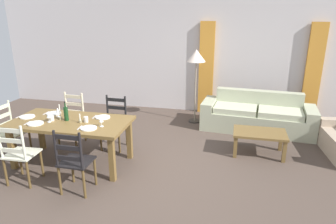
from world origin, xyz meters
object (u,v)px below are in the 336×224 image
(wine_glass_far_left, at_px, (58,110))
(dining_chair_near_left, at_px, (19,154))
(dining_chair_far_right, at_px, (114,123))
(wine_glass_near_right, at_px, (101,120))
(dining_chair_near_right, at_px, (74,161))
(coffee_table, at_px, (260,135))
(coffee_cup_secondary, at_px, (52,118))
(dining_chair_head_west, at_px, (10,131))
(standing_lamp, at_px, (196,60))
(couch, at_px, (257,116))
(dining_table, at_px, (71,126))
(dining_chair_far_left, at_px, (72,119))
(wine_glass_near_left, at_px, (49,115))
(wine_bottle, at_px, (66,113))
(coffee_cup_primary, at_px, (86,119))

(wine_glass_far_left, bearing_deg, dining_chair_near_left, -98.30)
(dining_chair_far_right, distance_m, wine_glass_near_right, 0.97)
(dining_chair_near_right, height_order, coffee_table, dining_chair_near_right)
(coffee_cup_secondary, bearing_deg, dining_chair_head_west, 176.86)
(dining_chair_far_right, relative_size, standing_lamp, 0.59)
(dining_chair_far_right, xyz_separation_m, couch, (2.61, 1.49, -0.19))
(dining_chair_far_right, bearing_deg, standing_lamp, 53.16)
(wine_glass_near_right, distance_m, couch, 3.45)
(dining_chair_near_left, height_order, wine_glass_far_left, dining_chair_near_left)
(dining_table, bearing_deg, dining_chair_far_left, 119.25)
(dining_chair_head_west, bearing_deg, wine_glass_near_left, -7.45)
(wine_glass_far_left, distance_m, coffee_table, 3.47)
(wine_glass_near_left, bearing_deg, wine_glass_far_left, 90.00)
(dining_table, distance_m, couch, 3.80)
(dining_table, height_order, couch, couch)
(couch, bearing_deg, dining_table, -143.60)
(dining_table, xyz_separation_m, wine_glass_near_right, (0.60, -0.12, 0.20))
(dining_chair_head_west, xyz_separation_m, wine_glass_near_left, (0.86, -0.11, 0.38))
(wine_bottle, relative_size, wine_glass_far_left, 1.96)
(dining_chair_near_right, distance_m, standing_lamp, 3.55)
(dining_chair_near_left, distance_m, coffee_table, 3.86)
(wine_glass_near_left, bearing_deg, wine_bottle, 29.92)
(wine_glass_near_right, relative_size, standing_lamp, 0.10)
(dining_chair_near_left, distance_m, standing_lamp, 3.91)
(dining_chair_far_left, bearing_deg, dining_chair_near_left, -89.23)
(dining_chair_far_left, distance_m, wine_glass_near_left, 1.00)
(wine_bottle, height_order, standing_lamp, standing_lamp)
(dining_table, height_order, coffee_cup_secondary, coffee_cup_secondary)
(dining_chair_near_right, distance_m, wine_glass_near_right, 0.76)
(coffee_cup_primary, relative_size, couch, 0.04)
(dining_chair_head_west, xyz_separation_m, wine_glass_near_right, (1.75, -0.11, 0.38))
(dining_chair_near_right, bearing_deg, coffee_table, 35.22)
(coffee_cup_primary, height_order, standing_lamp, standing_lamp)
(coffee_cup_secondary, height_order, standing_lamp, standing_lamp)
(dining_chair_near_left, height_order, dining_chair_near_right, same)
(dining_chair_near_left, height_order, couch, dining_chair_near_left)
(dining_chair_far_left, xyz_separation_m, coffee_table, (3.46, 0.25, -0.12))
(coffee_cup_secondary, xyz_separation_m, coffee_table, (3.30, 1.09, -0.44))
(dining_chair_head_west, distance_m, couch, 4.77)
(dining_table, relative_size, dining_chair_far_right, 1.98)
(coffee_table, bearing_deg, dining_chair_head_west, -166.01)
(wine_glass_near_right, height_order, couch, wine_glass_near_right)
(dining_chair_near_left, distance_m, coffee_cup_primary, 1.06)
(coffee_cup_secondary, bearing_deg, wine_glass_near_left, -94.95)
(dining_chair_far_left, relative_size, dining_chair_head_west, 1.00)
(dining_table, height_order, coffee_cup_primary, coffee_cup_primary)
(dining_chair_near_right, height_order, wine_glass_far_left, dining_chair_near_right)
(dining_chair_far_right, distance_m, coffee_cup_primary, 0.83)
(dining_table, distance_m, dining_chair_far_left, 0.91)
(dining_chair_far_left, bearing_deg, wine_glass_near_left, -80.81)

